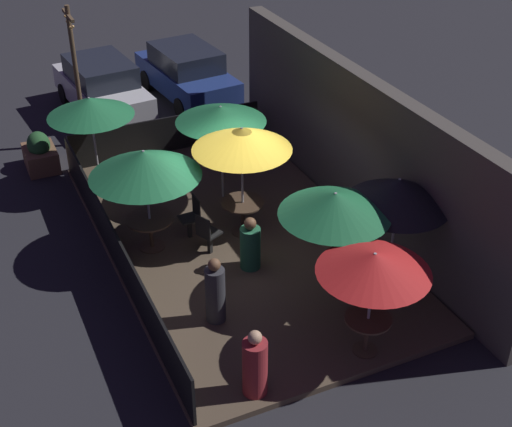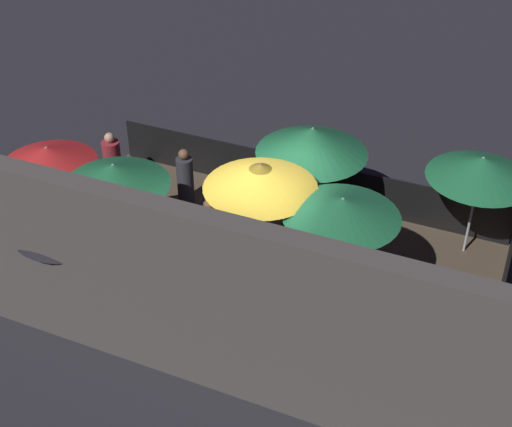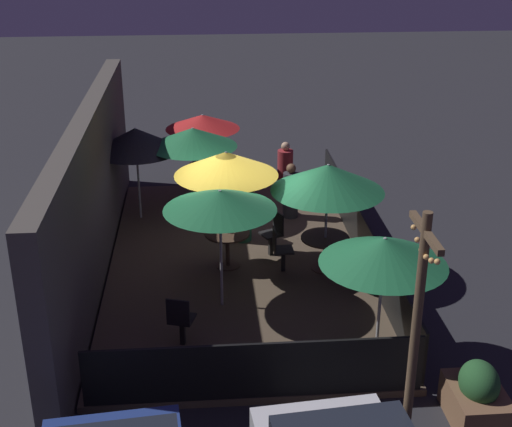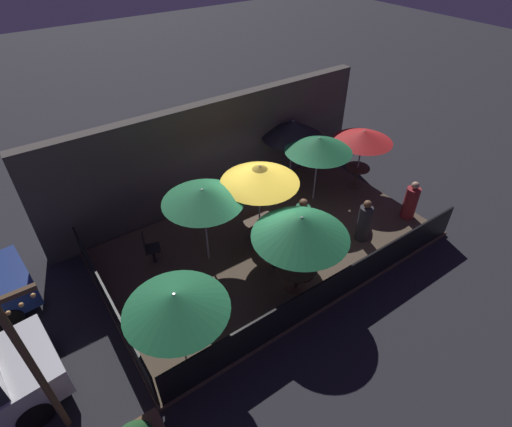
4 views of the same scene
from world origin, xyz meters
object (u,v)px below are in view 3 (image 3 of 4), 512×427
Objects in this scene: patio_umbrella_4 at (220,200)px; patio_chair_0 at (280,248)px; planter_box at (477,397)px; patio_umbrella_3 at (193,137)px; patio_umbrella_2 at (226,164)px; dining_table_0 at (325,243)px; dining_table_1 at (204,170)px; patio_chair_1 at (273,232)px; patron_1 at (242,219)px; dining_table_2 at (227,240)px; patio_umbrella_0 at (328,178)px; patio_chair_2 at (181,319)px; patio_umbrella_6 at (384,251)px; patio_umbrella_5 at (136,140)px; light_post at (415,336)px; patron_2 at (291,193)px; patron_0 at (285,168)px; patio_umbrella_1 at (203,122)px.

patio_chair_0 is (1.26, -1.22, -1.60)m from patio_umbrella_4.
patio_chair_0 reaches higher than planter_box.
patio_umbrella_2 is at bearing -165.86° from patio_umbrella_3.
dining_table_0 is 5.14m from dining_table_1.
patio_chair_1 is 0.82× the size of patron_1.
patio_umbrella_4 reaches higher than planter_box.
dining_table_2 is at bearing -71.97° from patron_1.
patio_chair_2 is at bearing 132.23° from patio_umbrella_0.
patio_umbrella_0 reaches higher than patio_umbrella_6.
patio_umbrella_4 reaches higher than dining_table_2.
patio_chair_0 is at bearing 69.04° from patio_chair_1.
patio_umbrella_2 reaches higher than patio_umbrella_5.
patio_umbrella_4 reaches higher than patio_umbrella_6.
light_post is (-5.59, -1.02, 1.49)m from patio_chair_0.
patio_umbrella_3 is 2.65m from patron_2.
patron_2 is (5.92, 0.67, -1.36)m from patio_umbrella_6.
dining_table_2 is (-2.67, -1.96, -1.34)m from patio_umbrella_5.
patron_0 is (3.89, -0.71, 0.04)m from patio_chair_1.
patio_umbrella_1 is 1.77× the size of patron_1.
dining_table_1 is at bearing 5.62° from dining_table_2.
dining_table_2 is 0.69× the size of patron_2.
patron_0 is at bearing -21.32° from dining_table_2.
patio_umbrella_0 is 2.00m from patio_umbrella_2.
patio_umbrella_2 is at bearing 0.00° from patio_chair_2.
dining_table_2 is 4.68m from patron_0.
patio_umbrella_1 is at bearing 27.67° from patio_umbrella_0.
patio_umbrella_5 reaches higher than patio_umbrella_3.
light_post is at bearing -154.76° from patio_umbrella_5.
patron_0 is 1.92m from patron_2.
patio_umbrella_3 reaches higher than patio_chair_1.
patio_umbrella_2 reaches higher than dining_table_0.
patio_umbrella_0 is at bearing 117.75° from patio_chair_1.
patio_umbrella_5 is at bearing 133.84° from patio_chair_0.
patio_umbrella_0 is at bearing -152.33° from patio_umbrella_1.
patio_umbrella_3 is at bearing -77.60° from patio_chair_1.
patio_umbrella_1 is 3.01m from patron_2.
planter_box is 2.33m from light_post.
patio_chair_1 is at bearing -126.73° from patio_umbrella_5.
patio_umbrella_3 is at bearing 17.80° from light_post.
patio_umbrella_1 is at bearing 27.67° from dining_table_0.
patron_0 is at bearing -17.58° from patio_umbrella_4.
patio_umbrella_4 is 4.87m from light_post.
patio_chair_1 is (2.03, -1.17, -1.58)m from patio_umbrella_4.
dining_table_0 is (-0.27, -1.97, -1.67)m from patio_umbrella_2.
patio_umbrella_6 is at bearing -70.47° from patio_chair_0.
patron_1 is 1.72m from patron_2.
patio_umbrella_6 is at bearing -154.27° from patio_umbrella_3.
patio_chair_1 is at bearing 52.91° from patio_umbrella_0.
light_post reaches higher than patron_0.
patio_chair_0 is at bearing -134.57° from patio_umbrella_5.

